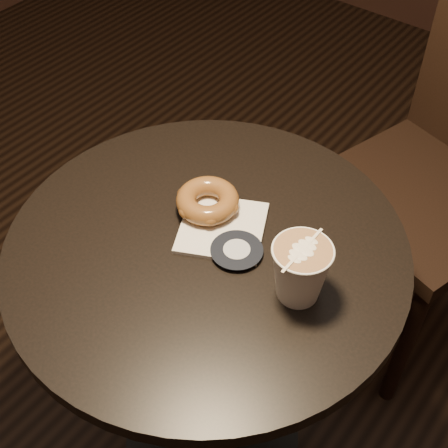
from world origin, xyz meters
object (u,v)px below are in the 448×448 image
object	(u,v)px
pastry_bag	(222,228)
latte_cup	(300,272)
doughnut	(208,201)
cafe_table	(209,312)

from	to	relation	value
pastry_bag	latte_cup	size ratio (longest dim) A/B	1.37
pastry_bag	doughnut	distance (m)	0.06
cafe_table	doughnut	size ratio (longest dim) A/B	6.63
cafe_table	latte_cup	distance (m)	0.31
latte_cup	cafe_table	bearing A→B (deg)	-177.58
pastry_bag	doughnut	size ratio (longest dim) A/B	1.28
cafe_table	latte_cup	size ratio (longest dim) A/B	7.09
cafe_table	latte_cup	xyz separation A→B (m)	(0.18, 0.01, 0.25)
doughnut	pastry_bag	bearing A→B (deg)	-22.23
pastry_bag	latte_cup	bearing A→B (deg)	-38.05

